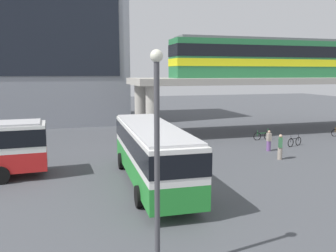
{
  "coord_description": "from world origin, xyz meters",
  "views": [
    {
      "loc": [
        -5.45,
        -17.07,
        6.01
      ],
      "look_at": [
        1.38,
        6.81,
        2.2
      ],
      "focal_mm": 37.5,
      "sensor_mm": 36.0,
      "label": 1
    }
  ],
  "objects_px": {
    "station_building": "(21,34)",
    "bicycle_black": "(295,142)",
    "bus_main": "(152,148)",
    "pedestrian_waiting_near_stop": "(280,148)",
    "train": "(290,58)",
    "bicycle_green": "(263,136)",
    "pedestrian_at_kerb": "(269,141)"
  },
  "relations": [
    {
      "from": "station_building",
      "to": "bicycle_black",
      "type": "relative_size",
      "value": 13.76
    },
    {
      "from": "bus_main",
      "to": "bicycle_black",
      "type": "bearing_deg",
      "value": 25.45
    },
    {
      "from": "bicycle_black",
      "to": "pedestrian_waiting_near_stop",
      "type": "relative_size",
      "value": 0.96
    },
    {
      "from": "station_building",
      "to": "train",
      "type": "distance_m",
      "value": 30.06
    },
    {
      "from": "bicycle_green",
      "to": "pedestrian_waiting_near_stop",
      "type": "distance_m",
      "value": 7.18
    },
    {
      "from": "station_building",
      "to": "bicycle_green",
      "type": "xyz_separation_m",
      "value": [
        21.58,
        -17.31,
        -10.04
      ]
    },
    {
      "from": "station_building",
      "to": "bicycle_black",
      "type": "bearing_deg",
      "value": -41.88
    },
    {
      "from": "bus_main",
      "to": "bicycle_black",
      "type": "distance_m",
      "value": 15.16
    },
    {
      "from": "bus_main",
      "to": "pedestrian_waiting_near_stop",
      "type": "bearing_deg",
      "value": 16.27
    },
    {
      "from": "pedestrian_at_kerb",
      "to": "station_building",
      "type": "bearing_deg",
      "value": 132.59
    },
    {
      "from": "pedestrian_at_kerb",
      "to": "bicycle_black",
      "type": "bearing_deg",
      "value": 18.41
    },
    {
      "from": "train",
      "to": "pedestrian_waiting_near_stop",
      "type": "distance_m",
      "value": 14.78
    },
    {
      "from": "bicycle_black",
      "to": "bicycle_green",
      "type": "xyz_separation_m",
      "value": [
        -1.14,
        3.06,
        0.0
      ]
    },
    {
      "from": "station_building",
      "to": "bus_main",
      "type": "height_order",
      "value": "station_building"
    },
    {
      "from": "train",
      "to": "pedestrian_at_kerb",
      "type": "distance_m",
      "value": 12.67
    },
    {
      "from": "bicycle_black",
      "to": "pedestrian_at_kerb",
      "type": "height_order",
      "value": "pedestrian_at_kerb"
    },
    {
      "from": "train",
      "to": "bicycle_black",
      "type": "distance_m",
      "value": 10.79
    },
    {
      "from": "station_building",
      "to": "train",
      "type": "height_order",
      "value": "station_building"
    },
    {
      "from": "train",
      "to": "bicycle_green",
      "type": "height_order",
      "value": "train"
    },
    {
      "from": "bus_main",
      "to": "bicycle_black",
      "type": "xyz_separation_m",
      "value": [
        13.61,
        6.48,
        -1.63
      ]
    },
    {
      "from": "pedestrian_at_kerb",
      "to": "bus_main",
      "type": "bearing_deg",
      "value": -152.65
    },
    {
      "from": "bicycle_black",
      "to": "pedestrian_at_kerb",
      "type": "xyz_separation_m",
      "value": [
        -3.06,
        -1.02,
        0.39
      ]
    },
    {
      "from": "bus_main",
      "to": "pedestrian_at_kerb",
      "type": "relative_size",
      "value": 6.91
    },
    {
      "from": "train",
      "to": "pedestrian_waiting_near_stop",
      "type": "xyz_separation_m",
      "value": [
        -7.83,
        -10.65,
        -6.61
      ]
    },
    {
      "from": "train",
      "to": "pedestrian_waiting_near_stop",
      "type": "relative_size",
      "value": 14.06
    },
    {
      "from": "pedestrian_waiting_near_stop",
      "to": "pedestrian_at_kerb",
      "type": "bearing_deg",
      "value": 74.55
    },
    {
      "from": "train",
      "to": "station_building",
      "type": "bearing_deg",
      "value": 153.54
    },
    {
      "from": "bus_main",
      "to": "pedestrian_at_kerb",
      "type": "bearing_deg",
      "value": 27.35
    },
    {
      "from": "bicycle_green",
      "to": "bicycle_black",
      "type": "bearing_deg",
      "value": -69.51
    },
    {
      "from": "bicycle_green",
      "to": "pedestrian_at_kerb",
      "type": "xyz_separation_m",
      "value": [
        -1.91,
        -4.08,
        0.39
      ]
    },
    {
      "from": "bicycle_black",
      "to": "train",
      "type": "bearing_deg",
      "value": 60.06
    },
    {
      "from": "bus_main",
      "to": "pedestrian_waiting_near_stop",
      "type": "relative_size",
      "value": 6.27
    }
  ]
}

